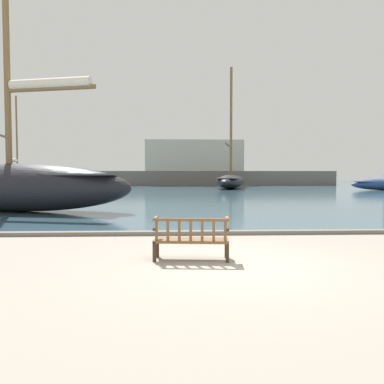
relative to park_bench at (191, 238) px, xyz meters
The scene contains 9 objects.
ground_plane 1.12m from the park_bench, 31.55° to the right, with size 160.00×160.00×0.00m, color gray.
harbor_water 43.48m from the park_bench, 88.85° to the left, with size 100.00×80.00×0.08m, color #385666.
quay_edge_kerb 3.45m from the park_bench, 75.30° to the left, with size 40.00×0.30×0.12m, color slate.
park_bench is the anchor object (origin of this frame).
sailboat_nearest_port 28.25m from the park_bench, 120.88° to the left, with size 4.42×10.88×13.87m.
sailboat_mid_port 12.79m from the park_bench, 128.28° to the left, with size 11.86×5.47×15.80m.
sailboat_nearest_starboard 38.28m from the park_bench, 80.34° to the left, with size 5.88×12.05×14.75m.
sailboat_mid_starboard 44.11m from the park_bench, 116.88° to the left, with size 3.74×8.10×11.38m.
far_breakwater 47.59m from the park_bench, 88.27° to the left, with size 45.17×2.40×6.83m.
Camera 1 is at (-1.20, -7.41, 1.85)m, focal length 35.00 mm.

